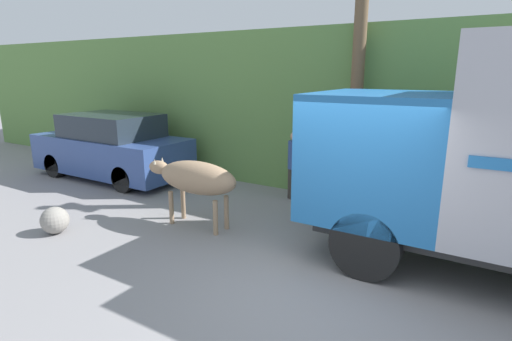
{
  "coord_description": "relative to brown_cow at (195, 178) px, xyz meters",
  "views": [
    {
      "loc": [
        1.78,
        -4.78,
        2.91
      ],
      "look_at": [
        -1.84,
        1.16,
        1.18
      ],
      "focal_mm": 28.0,
      "sensor_mm": 36.0,
      "label": 1
    }
  ],
  "objects": [
    {
      "name": "brown_cow",
      "position": [
        0.0,
        0.0,
        0.0
      ],
      "size": [
        2.08,
        0.62,
        1.28
      ],
      "rotation": [
        0.0,
        0.0,
        0.24
      ],
      "color": "#9E7F60",
      "rests_on": "ground_plane"
    },
    {
      "name": "parked_suv",
      "position": [
        -4.35,
        1.6,
        -0.1
      ],
      "size": [
        4.58,
        1.88,
        1.78
      ],
      "rotation": [
        0.0,
        0.0,
        0.03
      ],
      "color": "#334C8C",
      "rests_on": "ground_plane"
    },
    {
      "name": "utility_pole",
      "position": [
        2.13,
        2.78,
        1.83
      ],
      "size": [
        0.9,
        0.27,
        5.38
      ],
      "color": "brown",
      "rests_on": "ground_plane"
    },
    {
      "name": "pedestrian_on_hill",
      "position": [
        0.87,
        2.46,
        -0.07
      ],
      "size": [
        0.4,
        0.4,
        1.59
      ],
      "rotation": [
        0.0,
        0.0,
        2.66
      ],
      "color": "#38332D",
      "rests_on": "ground_plane"
    },
    {
      "name": "hillside_embankment",
      "position": [
        2.97,
        5.66,
        1.0
      ],
      "size": [
        32.0,
        5.15,
        3.9
      ],
      "color": "#608C47",
      "rests_on": "ground_plane"
    },
    {
      "name": "ground_plane",
      "position": [
        2.97,
        -0.83,
        -0.95
      ],
      "size": [
        60.0,
        60.0,
        0.0
      ],
      "primitive_type": "plane",
      "color": "gray"
    },
    {
      "name": "roadside_rock",
      "position": [
        -1.99,
        -1.65,
        -0.7
      ],
      "size": [
        0.5,
        0.5,
        0.5
      ],
      "color": "gray",
      "rests_on": "ground_plane"
    }
  ]
}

